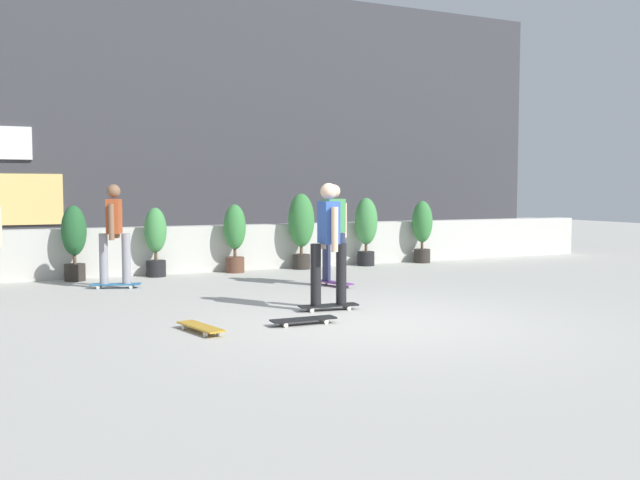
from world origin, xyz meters
The scene contains 14 objects.
ground_plane centered at (0.00, 0.00, 0.00)m, with size 48.00×48.00×0.00m, color #B2AFA8.
planter_wall centered at (0.00, 6.00, 0.45)m, with size 18.00×0.40×0.90m, color beige.
building_backdrop centered at (-0.01, 10.00, 3.25)m, with size 20.00×2.08×6.50m.
potted_plant_1 centered at (-2.88, 5.55, 0.75)m, with size 0.43×0.43×1.33m.
potted_plant_2 centered at (-1.46, 5.55, 0.70)m, with size 0.40×0.40×1.28m.
potted_plant_3 centered at (0.07, 5.55, 0.74)m, with size 0.43×0.43×1.32m.
potted_plant_4 centered at (1.48, 5.55, 0.89)m, with size 0.53×0.53×1.53m.
potted_plant_5 centered at (2.97, 5.55, 0.83)m, with size 0.48×0.48×1.44m.
potted_plant_6 centered at (4.38, 5.55, 0.77)m, with size 0.44×0.44×1.36m.
skater_by_wall_right centered at (-2.39, 4.29, 0.94)m, with size 0.82×0.53×1.70m.
skater_far_right centered at (0.95, 2.98, 0.94)m, with size 0.54×0.82×1.70m.
skater_foreground centered at (-0.15, 0.92, 0.94)m, with size 0.82×0.56×1.70m.
skateboard_near_camera centered at (-2.08, 0.24, 0.06)m, with size 0.37×0.82×0.08m.
skateboard_aside centered at (-0.85, 0.16, 0.06)m, with size 0.80×0.21×0.08m.
Camera 1 is at (-4.18, -7.42, 1.61)m, focal length 39.36 mm.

